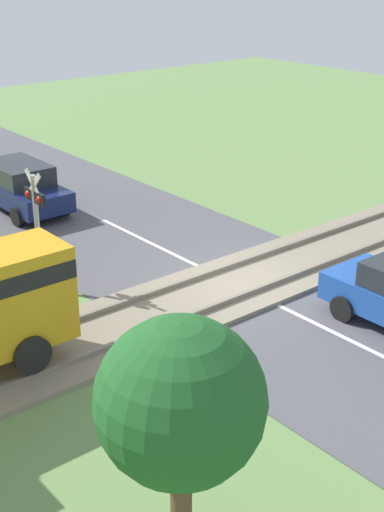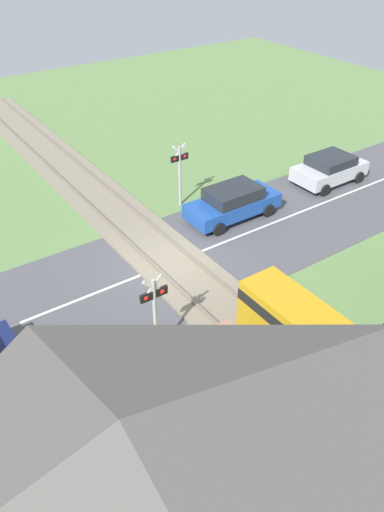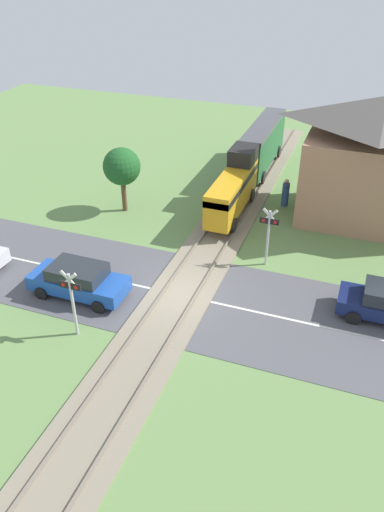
{
  "view_description": "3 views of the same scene",
  "coord_description": "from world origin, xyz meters",
  "px_view_note": "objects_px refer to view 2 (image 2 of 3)",
  "views": [
    {
      "loc": [
        -11.53,
        10.93,
        7.55
      ],
      "look_at": [
        0.0,
        1.45,
        1.2
      ],
      "focal_mm": 50.0,
      "sensor_mm": 36.0,
      "label": 1
    },
    {
      "loc": [
        8.34,
        13.51,
        11.46
      ],
      "look_at": [
        0.0,
        1.45,
        1.2
      ],
      "focal_mm": 35.0,
      "sensor_mm": 36.0,
      "label": 2
    },
    {
      "loc": [
        6.53,
        -16.37,
        13.24
      ],
      "look_at": [
        0.0,
        1.45,
        1.2
      ],
      "focal_mm": 35.0,
      "sensor_mm": 36.0,
      "label": 3
    }
  ],
  "objects_px": {
    "car_behind_queue": "(330,168)",
    "crossing_signal_west_approach": "(180,167)",
    "pedestrian_by_station": "(327,501)",
    "car_near_crossing": "(233,202)",
    "crossing_signal_east_approach": "(155,306)"
  },
  "relations": [
    {
      "from": "crossing_signal_west_approach",
      "to": "pedestrian_by_station",
      "type": "distance_m",
      "value": 15.19
    },
    {
      "from": "pedestrian_by_station",
      "to": "car_behind_queue",
      "type": "bearing_deg",
      "value": -137.56
    },
    {
      "from": "crossing_signal_west_approach",
      "to": "pedestrian_by_station",
      "type": "height_order",
      "value": "crossing_signal_west_approach"
    },
    {
      "from": "car_near_crossing",
      "to": "crossing_signal_west_approach",
      "type": "distance_m",
      "value": 2.88
    },
    {
      "from": "car_near_crossing",
      "to": "crossing_signal_west_approach",
      "type": "xyz_separation_m",
      "value": [
        1.26,
        -2.33,
        1.14
      ]
    },
    {
      "from": "crossing_signal_west_approach",
      "to": "car_near_crossing",
      "type": "bearing_deg",
      "value": 118.44
    },
    {
      "from": "crossing_signal_east_approach",
      "to": "car_behind_queue",
      "type": "bearing_deg",
      "value": -158.63
    },
    {
      "from": "car_behind_queue",
      "to": "crossing_signal_west_approach",
      "type": "xyz_separation_m",
      "value": [
        7.44,
        -2.33,
        1.17
      ]
    },
    {
      "from": "crossing_signal_west_approach",
      "to": "crossing_signal_east_approach",
      "type": "height_order",
      "value": "same"
    },
    {
      "from": "car_behind_queue",
      "to": "car_near_crossing",
      "type": "bearing_deg",
      "value": -0.0
    },
    {
      "from": "crossing_signal_east_approach",
      "to": "pedestrian_by_station",
      "type": "xyz_separation_m",
      "value": [
        -0.4,
        6.6,
        -1.17
      ]
    },
    {
      "from": "car_near_crossing",
      "to": "crossing_signal_east_approach",
      "type": "distance_m",
      "value": 8.9
    },
    {
      "from": "pedestrian_by_station",
      "to": "crossing_signal_east_approach",
      "type": "bearing_deg",
      "value": -86.56
    },
    {
      "from": "car_behind_queue",
      "to": "pedestrian_by_station",
      "type": "relative_size",
      "value": 2.27
    },
    {
      "from": "car_behind_queue",
      "to": "pedestrian_by_station",
      "type": "bearing_deg",
      "value": 42.44
    }
  ]
}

